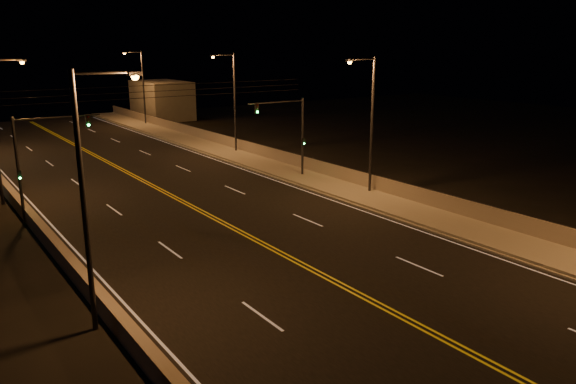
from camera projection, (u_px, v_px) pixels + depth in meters
road at (240, 232)px, 32.24m from camera, size 18.00×120.00×0.02m
sidewalk at (377, 200)px, 38.18m from camera, size 3.60×120.00×0.30m
curb at (356, 206)px, 37.16m from camera, size 0.14×120.00×0.15m
parapet_wall at (395, 188)px, 38.93m from camera, size 0.30×120.00×1.00m
jersey_barrier at (66, 260)px, 26.85m from camera, size 0.45×120.00×0.88m
distant_building_right at (162, 100)px, 80.88m from camera, size 6.00×10.00×5.35m
parapet_rail at (395, 180)px, 38.79m from camera, size 0.06×120.00×0.06m
lane_markings at (240, 232)px, 32.18m from camera, size 17.32×116.00×0.00m
streetlight_1 at (369, 118)px, 38.68m from camera, size 2.55×0.28×9.64m
streetlight_2 at (232, 97)px, 53.92m from camera, size 2.55×0.28×9.64m
streetlight_3 at (141, 83)px, 73.02m from camera, size 2.55×0.28×9.64m
streetlight_4 at (90, 186)px, 20.00m from camera, size 2.55×0.28×9.64m
traffic_signal_right at (293, 129)px, 43.81m from camera, size 5.11×0.31×6.40m
traffic_signal_left at (35, 156)px, 33.38m from camera, size 5.11×0.31×6.40m
overhead_wires at (167, 91)px, 37.90m from camera, size 22.00×0.03×0.83m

